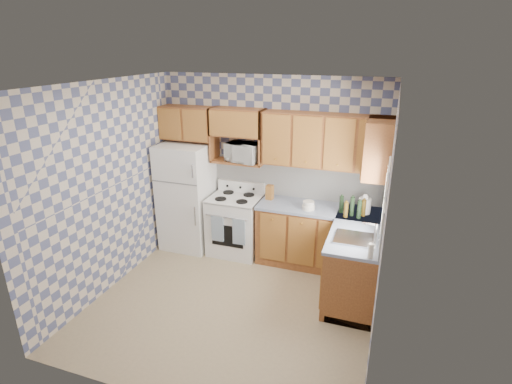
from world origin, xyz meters
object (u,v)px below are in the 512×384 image
refrigerator (187,196)px  stove_body (235,225)px  electric_kettle (365,206)px  microwave (244,152)px

refrigerator → stove_body: refrigerator is taller
refrigerator → electric_kettle: 2.71m
refrigerator → stove_body: (0.80, 0.03, -0.39)m
stove_body → microwave: (0.09, 0.15, 1.14)m
refrigerator → electric_kettle: refrigerator is taller
stove_body → microwave: size_ratio=1.79×
stove_body → electric_kettle: (1.90, 0.03, 0.58)m
refrigerator → microwave: size_ratio=3.35×
microwave → electric_kettle: bearing=7.3°
microwave → electric_kettle: 1.90m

